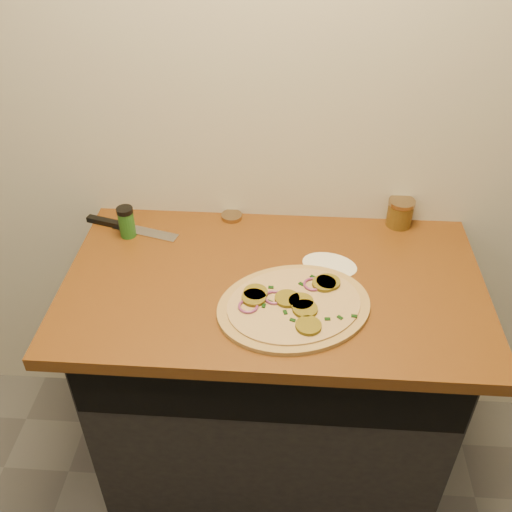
# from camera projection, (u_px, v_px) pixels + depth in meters

# --- Properties ---
(cabinet) EXTENTS (1.10, 0.60, 0.86)m
(cabinet) POSITION_uv_depth(u_px,v_px,m) (271.00, 378.00, 1.94)
(cabinet) COLOR black
(cabinet) RESTS_ON ground
(countertop) EXTENTS (1.20, 0.70, 0.04)m
(countertop) POSITION_uv_depth(u_px,v_px,m) (274.00, 284.00, 1.65)
(countertop) COLOR brown
(countertop) RESTS_ON cabinet
(pizza) EXTENTS (0.53, 0.53, 0.03)m
(pizza) POSITION_uv_depth(u_px,v_px,m) (294.00, 305.00, 1.53)
(pizza) COLOR tan
(pizza) RESTS_ON countertop
(chefs_knife) EXTENTS (0.31, 0.12, 0.02)m
(chefs_knife) POSITION_uv_depth(u_px,v_px,m) (123.00, 226.00, 1.83)
(chefs_knife) COLOR #B7BAC1
(chefs_knife) RESTS_ON countertop
(mason_jar_lid) EXTENTS (0.07, 0.07, 0.01)m
(mason_jar_lid) POSITION_uv_depth(u_px,v_px,m) (232.00, 216.00, 1.87)
(mason_jar_lid) COLOR #937955
(mason_jar_lid) RESTS_ON countertop
(salsa_jar) EXTENTS (0.08, 0.08, 0.09)m
(salsa_jar) POSITION_uv_depth(u_px,v_px,m) (400.00, 213.00, 1.82)
(salsa_jar) COLOR maroon
(salsa_jar) RESTS_ON countertop
(spice_shaker) EXTENTS (0.05, 0.05, 0.10)m
(spice_shaker) POSITION_uv_depth(u_px,v_px,m) (127.00, 222.00, 1.77)
(spice_shaker) COLOR #225E1D
(spice_shaker) RESTS_ON countertop
(flour_spill) EXTENTS (0.20, 0.20, 0.00)m
(flour_spill) POSITION_uv_depth(u_px,v_px,m) (330.00, 265.00, 1.68)
(flour_spill) COLOR silver
(flour_spill) RESTS_ON countertop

